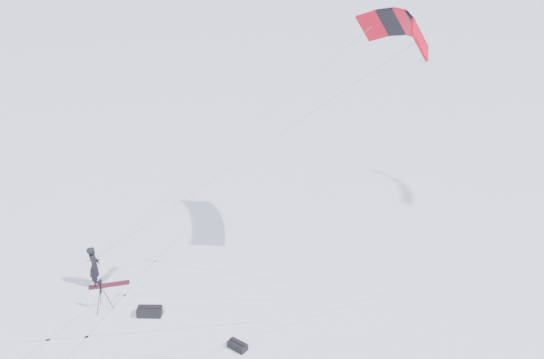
{
  "coord_description": "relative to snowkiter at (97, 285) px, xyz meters",
  "views": [
    {
      "loc": [
        4.24,
        -16.99,
        13.0
      ],
      "look_at": [
        6.68,
        3.58,
        4.14
      ],
      "focal_mm": 35.0,
      "sensor_mm": 36.0,
      "label": 1
    }
  ],
  "objects": [
    {
      "name": "snowboard",
      "position": [
        0.51,
        -0.08,
        0.02
      ],
      "size": [
        1.7,
        0.54,
        0.04
      ],
      "primitive_type": "cube",
      "rotation": [
        0.0,
        0.0,
        0.14
      ],
      "color": "maroon",
      "rests_on": "ground"
    },
    {
      "name": "snowkiter",
      "position": [
        0.0,
        0.0,
        0.0
      ],
      "size": [
        0.51,
        0.72,
        1.85
      ],
      "primitive_type": "imported",
      "rotation": [
        0.0,
        0.0,
        1.67
      ],
      "color": "black",
      "rests_on": "ground"
    },
    {
      "name": "tripod",
      "position": [
        0.58,
        -1.76,
        0.88
      ],
      "size": [
        0.64,
        0.72,
        1.36
      ],
      "rotation": [
        0.0,
        0.0,
        -0.03
      ],
      "color": "black",
      "rests_on": "ground"
    },
    {
      "name": "snow_tracks",
      "position": [
        1.25,
        -2.7,
        0.0
      ],
      "size": [
        17.62,
        10.25,
        0.01
      ],
      "color": "silver",
      "rests_on": "ground"
    },
    {
      "name": "ground",
      "position": [
        0.92,
        -2.71,
        0.0
      ],
      "size": [
        1800.0,
        1800.0,
        0.0
      ],
      "primitive_type": "plane",
      "color": "white"
    },
    {
      "name": "power_kite",
      "position": [
        12.83,
        1.7,
        10.15
      ],
      "size": [
        13.96,
        5.26,
        9.77
      ],
      "color": "red",
      "rests_on": "ground"
    },
    {
      "name": "gear_bag_a",
      "position": [
        2.42,
        -2.35,
        0.19
      ],
      "size": [
        0.99,
        0.57,
        0.42
      ],
      "rotation": [
        0.0,
        0.0,
        -0.14
      ],
      "color": "black",
      "rests_on": "ground"
    },
    {
      "name": "gear_bag_b",
      "position": [
        5.7,
        -4.64,
        0.14
      ],
      "size": [
        0.75,
        0.73,
        0.32
      ],
      "rotation": [
        0.0,
        0.0,
        -0.75
      ],
      "color": "black",
      "rests_on": "ground"
    },
    {
      "name": "horizon_hills",
      "position": [
        0.92,
        -2.71,
        4.25
      ],
      "size": [
        704.0,
        704.42,
        9.85
      ],
      "color": "#1B2334",
      "rests_on": "ground"
    }
  ]
}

